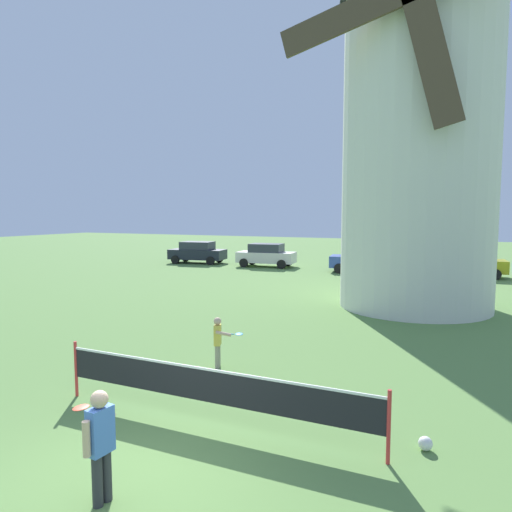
{
  "coord_description": "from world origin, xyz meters",
  "views": [
    {
      "loc": [
        4.0,
        -4.77,
        3.6
      ],
      "look_at": [
        0.19,
        3.71,
        2.72
      ],
      "focal_mm": 31.94,
      "sensor_mm": 36.0,
      "label": 1
    }
  ],
  "objects_px": {
    "windmill": "(420,110)",
    "parked_car_blue": "(362,259)",
    "player_near": "(100,440)",
    "tennis_net": "(208,386)",
    "player_far": "(219,339)",
    "stray_ball": "(425,444)",
    "parked_car_black": "(197,252)",
    "parked_car_mustard": "(465,263)",
    "parked_car_cream": "(266,255)"
  },
  "relations": [
    {
      "from": "windmill",
      "to": "parked_car_blue",
      "type": "distance_m",
      "value": 12.18
    },
    {
      "from": "player_near",
      "to": "parked_car_blue",
      "type": "distance_m",
      "value": 23.68
    },
    {
      "from": "tennis_net",
      "to": "player_far",
      "type": "bearing_deg",
      "value": 115.21
    },
    {
      "from": "tennis_net",
      "to": "parked_car_blue",
      "type": "xyz_separation_m",
      "value": [
        -1.56,
        21.27,
        0.12
      ]
    },
    {
      "from": "windmill",
      "to": "player_near",
      "type": "bearing_deg",
      "value": -99.69
    },
    {
      "from": "stray_ball",
      "to": "parked_car_blue",
      "type": "relative_size",
      "value": 0.05
    },
    {
      "from": "windmill",
      "to": "parked_car_black",
      "type": "distance_m",
      "value": 19.68
    },
    {
      "from": "tennis_net",
      "to": "player_near",
      "type": "height_order",
      "value": "player_near"
    },
    {
      "from": "tennis_net",
      "to": "parked_car_blue",
      "type": "relative_size",
      "value": 1.5
    },
    {
      "from": "parked_car_blue",
      "to": "parked_car_mustard",
      "type": "relative_size",
      "value": 0.93
    },
    {
      "from": "parked_car_cream",
      "to": "stray_ball",
      "type": "bearing_deg",
      "value": -61.31
    },
    {
      "from": "parked_car_blue",
      "to": "player_far",
      "type": "bearing_deg",
      "value": -89.01
    },
    {
      "from": "player_near",
      "to": "parked_car_black",
      "type": "relative_size",
      "value": 0.35
    },
    {
      "from": "player_near",
      "to": "tennis_net",
      "type": "bearing_deg",
      "value": 86.34
    },
    {
      "from": "tennis_net",
      "to": "parked_car_blue",
      "type": "bearing_deg",
      "value": 94.2
    },
    {
      "from": "parked_car_cream",
      "to": "parked_car_mustard",
      "type": "distance_m",
      "value": 12.2
    },
    {
      "from": "tennis_net",
      "to": "player_far",
      "type": "xyz_separation_m",
      "value": [
        -1.24,
        2.63,
        -0.02
      ]
    },
    {
      "from": "tennis_net",
      "to": "parked_car_cream",
      "type": "bearing_deg",
      "value": 110.43
    },
    {
      "from": "stray_ball",
      "to": "parked_car_cream",
      "type": "relative_size",
      "value": 0.05
    },
    {
      "from": "stray_ball",
      "to": "parked_car_black",
      "type": "distance_m",
      "value": 26.97
    },
    {
      "from": "tennis_net",
      "to": "parked_car_cream",
      "type": "height_order",
      "value": "parked_car_cream"
    },
    {
      "from": "player_near",
      "to": "player_far",
      "type": "xyz_separation_m",
      "value": [
        -1.09,
        5.0,
        -0.15
      ]
    },
    {
      "from": "tennis_net",
      "to": "player_near",
      "type": "distance_m",
      "value": 2.38
    },
    {
      "from": "windmill",
      "to": "parked_car_mustard",
      "type": "height_order",
      "value": "windmill"
    },
    {
      "from": "windmill",
      "to": "parked_car_blue",
      "type": "relative_size",
      "value": 3.68
    },
    {
      "from": "parked_car_black",
      "to": "parked_car_cream",
      "type": "distance_m",
      "value": 5.39
    },
    {
      "from": "player_near",
      "to": "windmill",
      "type": "bearing_deg",
      "value": 80.31
    },
    {
      "from": "player_near",
      "to": "parked_car_cream",
      "type": "xyz_separation_m",
      "value": [
        -7.91,
        24.01,
        -0.01
      ]
    },
    {
      "from": "windmill",
      "to": "tennis_net",
      "type": "height_order",
      "value": "windmill"
    },
    {
      "from": "windmill",
      "to": "player_near",
      "type": "xyz_separation_m",
      "value": [
        -2.41,
        -14.15,
        -6.59
      ]
    },
    {
      "from": "parked_car_black",
      "to": "parked_car_mustard",
      "type": "distance_m",
      "value": 17.59
    },
    {
      "from": "player_far",
      "to": "player_near",
      "type": "bearing_deg",
      "value": -77.72
    },
    {
      "from": "parked_car_blue",
      "to": "parked_car_black",
      "type": "bearing_deg",
      "value": 178.29
    },
    {
      "from": "player_near",
      "to": "parked_car_cream",
      "type": "relative_size",
      "value": 0.36
    },
    {
      "from": "player_near",
      "to": "parked_car_mustard",
      "type": "bearing_deg",
      "value": 79.94
    },
    {
      "from": "tennis_net",
      "to": "parked_car_black",
      "type": "xyz_separation_m",
      "value": [
        -13.45,
        21.63,
        0.12
      ]
    },
    {
      "from": "parked_car_cream",
      "to": "tennis_net",
      "type": "bearing_deg",
      "value": -69.57
    },
    {
      "from": "tennis_net",
      "to": "parked_car_mustard",
      "type": "bearing_deg",
      "value": 79.26
    },
    {
      "from": "windmill",
      "to": "parked_car_cream",
      "type": "bearing_deg",
      "value": 136.3
    },
    {
      "from": "player_far",
      "to": "parked_car_mustard",
      "type": "xyz_separation_m",
      "value": [
        5.38,
        19.17,
        0.14
      ]
    },
    {
      "from": "tennis_net",
      "to": "parked_car_cream",
      "type": "distance_m",
      "value": 23.1
    },
    {
      "from": "tennis_net",
      "to": "parked_car_mustard",
      "type": "xyz_separation_m",
      "value": [
        4.14,
        21.81,
        0.12
      ]
    },
    {
      "from": "parked_car_blue",
      "to": "stray_ball",
      "type": "bearing_deg",
      "value": -76.37
    },
    {
      "from": "stray_ball",
      "to": "parked_car_mustard",
      "type": "distance_m",
      "value": 21.21
    },
    {
      "from": "player_near",
      "to": "parked_car_mustard",
      "type": "height_order",
      "value": "parked_car_mustard"
    },
    {
      "from": "tennis_net",
      "to": "player_near",
      "type": "relative_size",
      "value": 4.16
    },
    {
      "from": "windmill",
      "to": "tennis_net",
      "type": "xyz_separation_m",
      "value": [
        -2.26,
        -11.78,
        -6.72
      ]
    },
    {
      "from": "parked_car_mustard",
      "to": "stray_ball",
      "type": "bearing_deg",
      "value": -91.87
    },
    {
      "from": "windmill",
      "to": "parked_car_cream",
      "type": "xyz_separation_m",
      "value": [
        -10.32,
        9.87,
        -6.6
      ]
    },
    {
      "from": "parked_car_mustard",
      "to": "player_far",
      "type": "bearing_deg",
      "value": -105.67
    }
  ]
}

